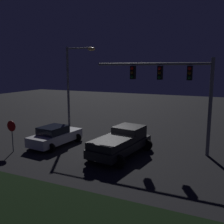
{
  "coord_description": "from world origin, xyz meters",
  "views": [
    {
      "loc": [
        6.97,
        -15.25,
        5.86
      ],
      "look_at": [
        -0.8,
        1.54,
        2.64
      ],
      "focal_mm": 41.13,
      "sensor_mm": 36.0,
      "label": 1
    }
  ],
  "objects_px": {
    "pickup_truck": "(122,141)",
    "stop_sign": "(12,130)",
    "traffic_signal_gantry": "(174,82)",
    "street_lamp_left": "(74,79)",
    "car_sedan": "(55,136)"
  },
  "relations": [
    {
      "from": "pickup_truck",
      "to": "car_sedan",
      "type": "distance_m",
      "value": 5.46
    },
    {
      "from": "pickup_truck",
      "to": "stop_sign",
      "type": "xyz_separation_m",
      "value": [
        -7.23,
        -2.6,
        0.56
      ]
    },
    {
      "from": "pickup_truck",
      "to": "street_lamp_left",
      "type": "bearing_deg",
      "value": 66.75
    },
    {
      "from": "pickup_truck",
      "to": "street_lamp_left",
      "type": "xyz_separation_m",
      "value": [
        -6.11,
        3.66,
        3.87
      ]
    },
    {
      "from": "pickup_truck",
      "to": "car_sedan",
      "type": "bearing_deg",
      "value": 98.81
    },
    {
      "from": "stop_sign",
      "to": "traffic_signal_gantry",
      "type": "bearing_deg",
      "value": 25.96
    },
    {
      "from": "street_lamp_left",
      "to": "car_sedan",
      "type": "bearing_deg",
      "value": -80.07
    },
    {
      "from": "traffic_signal_gantry",
      "to": "stop_sign",
      "type": "xyz_separation_m",
      "value": [
        -10.07,
        -4.9,
        -3.34
      ]
    },
    {
      "from": "traffic_signal_gantry",
      "to": "street_lamp_left",
      "type": "distance_m",
      "value": 9.05
    },
    {
      "from": "car_sedan",
      "to": "street_lamp_left",
      "type": "xyz_separation_m",
      "value": [
        -0.66,
        3.77,
        4.13
      ]
    },
    {
      "from": "pickup_truck",
      "to": "car_sedan",
      "type": "relative_size",
      "value": 1.24
    },
    {
      "from": "pickup_truck",
      "to": "traffic_signal_gantry",
      "type": "xyz_separation_m",
      "value": [
        2.84,
        2.31,
        3.9
      ]
    },
    {
      "from": "traffic_signal_gantry",
      "to": "stop_sign",
      "type": "distance_m",
      "value": 11.69
    },
    {
      "from": "car_sedan",
      "to": "traffic_signal_gantry",
      "type": "relative_size",
      "value": 0.55
    },
    {
      "from": "pickup_truck",
      "to": "traffic_signal_gantry",
      "type": "height_order",
      "value": "traffic_signal_gantry"
    }
  ]
}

